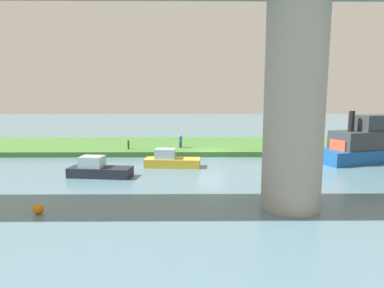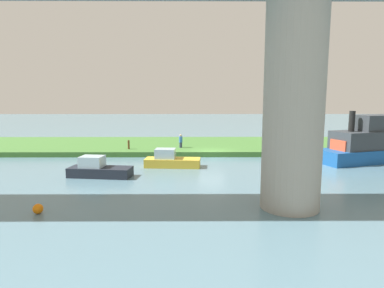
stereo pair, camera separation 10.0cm
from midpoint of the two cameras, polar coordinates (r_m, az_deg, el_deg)
The scene contains 9 objects.
ground_plane at distance 31.33m, azimuth 3.53°, elevation -2.32°, with size 160.00×160.00×0.00m, color slate.
grassy_bank at distance 37.20m, azimuth 2.91°, elevation -0.25°, with size 80.00×12.00×0.50m, color #427533.
bridge_pylon at distance 17.17m, azimuth 17.41°, elevation 6.74°, with size 2.98×2.98×10.76m, color #9E998E.
person_on_bank at distance 33.85m, azimuth -1.89°, elevation 0.54°, with size 0.44×0.44×1.39m.
mooring_post at distance 33.53m, azimuth -10.88°, elevation -0.12°, with size 0.20×0.20×0.89m, color brown.
riverboat_paddlewheel at distance 32.98m, azimuth 28.49°, elevation 0.18°, with size 9.34×5.60×4.53m.
motorboat_white at distance 24.60m, azimuth -15.86°, elevation -4.26°, with size 4.64×2.15×1.49m.
pontoon_yellow at distance 27.01m, azimuth -3.60°, elevation -2.86°, with size 4.61×1.94×1.50m.
marker_buoy at distance 18.07m, azimuth -25.07°, elevation -10.16°, with size 0.50×0.50×0.50m, color orange.
Camera 2 is at (2.08, 30.73, 5.70)m, focal length 30.66 mm.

